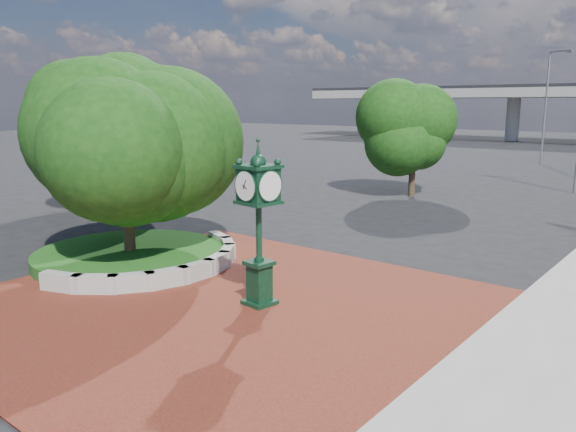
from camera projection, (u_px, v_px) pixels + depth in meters
The scene contains 9 objects.
ground at pixel (242, 293), 15.32m from camera, with size 200.00×200.00×0.00m, color black.
plaza at pixel (215, 303), 14.55m from camera, with size 12.00×12.00×0.04m, color maroon.
planter_wall at pixel (176, 266), 16.93m from camera, with size 2.96×6.77×0.54m.
grass_bed at pixel (131, 256), 18.36m from camera, with size 6.10×6.10×0.40m, color #1A4C15.
tree_planter at pixel (124, 148), 17.67m from camera, with size 5.20×5.20×6.33m.
tree_northwest at pixel (113, 125), 26.33m from camera, with size 5.60×5.60×6.93m.
tree_street at pixel (414, 138), 30.87m from camera, with size 4.40×4.40×5.45m.
post_clock at pixel (259, 217), 13.97m from camera, with size 0.96×0.96×4.20m.
street_lamp_far at pixel (549, 99), 46.73m from camera, with size 2.01×0.90×9.32m.
Camera 1 is at (10.17, -10.56, 5.09)m, focal length 35.00 mm.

